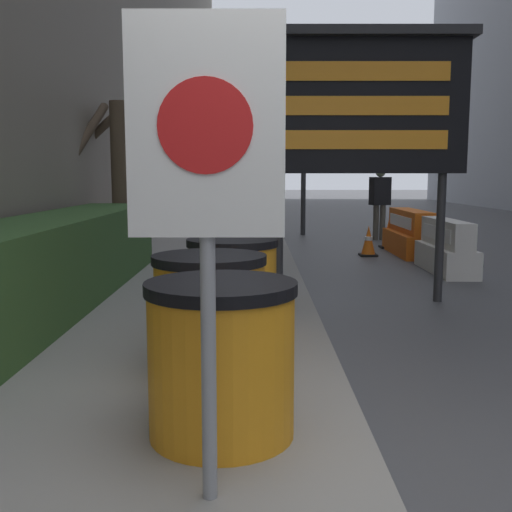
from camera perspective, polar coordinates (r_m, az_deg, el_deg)
name	(u,v)px	position (r m, az deg, el deg)	size (l,w,h in m)	color
hedge_strip	(50,262)	(6.28, -19.02, -0.54)	(0.90, 6.20, 0.88)	#335628
bare_tree	(121,159)	(9.65, -12.77, 9.00)	(1.63, 1.25, 3.28)	#4C3D2D
barrel_drum_foreground	(220,358)	(3.01, -3.48, -9.72)	(0.75, 0.75, 0.78)	orange
barrel_drum_middle	(208,313)	(3.98, -4.60, -5.42)	(0.75, 0.75, 0.78)	orange
barrel_drum_back	(231,286)	(4.94, -2.42, -2.83)	(0.75, 0.75, 0.78)	orange
warning_sign	(204,168)	(2.26, -4.94, 8.32)	(0.59, 0.08, 1.88)	gray
message_board	(361,105)	(6.99, 9.94, 13.99)	(2.44, 0.36, 3.05)	#28282B
jersey_barrier_white	(444,249)	(9.49, 17.47, 0.63)	(0.50, 1.68, 0.80)	silver
jersey_barrier_orange_far	(408,235)	(11.50, 14.32, 1.97)	(0.63, 1.95, 0.82)	orange
traffic_cone_near	(466,246)	(10.27, 19.41, 0.94)	(0.38, 0.38, 0.68)	black
traffic_cone_mid	(387,233)	(12.38, 12.39, 2.15)	(0.35, 0.35, 0.62)	black
traffic_cone_far	(367,241)	(11.07, 10.49, 1.39)	(0.31, 0.31, 0.56)	black
traffic_light_near_curb	(303,104)	(14.79, 4.47, 14.26)	(0.28, 0.44, 4.38)	#2D2D30
pedestrian_worker	(378,197)	(13.89, 11.54, 5.51)	(0.49, 0.38, 1.64)	#514C42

